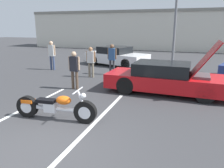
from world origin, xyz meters
TOP-DOWN VIEW (x-y plane):
  - ground_plane at (0.00, 0.00)m, footprint 80.00×80.00m
  - parking_stripe_foreground at (-2.01, 1.41)m, footprint 0.12×6.00m
  - parking_stripe_middle at (0.65, 1.41)m, footprint 0.12×6.00m
  - far_building at (0.00, 22.92)m, footprint 32.00×4.20m
  - light_pole at (2.04, 13.33)m, footprint 1.21×0.28m
  - motorcycle at (-0.53, 1.56)m, footprint 2.50×0.70m
  - show_car_hood_open at (2.25, 5.35)m, footprint 4.85×1.93m
  - parked_car_left_row at (-1.69, 10.93)m, footprint 4.66×3.12m
  - spectator_near_motorcycle at (-1.81, 6.93)m, footprint 0.52×0.21m
  - spectator_by_show_car at (-1.54, 4.62)m, footprint 0.52×0.21m
  - spectator_midground at (-4.95, 8.02)m, footprint 0.52×0.23m
  - spectator_far_lot at (-0.97, 7.90)m, footprint 0.52×0.22m

SIDE VIEW (x-z plane):
  - ground_plane at x=0.00m, z-range 0.00..0.00m
  - parking_stripe_foreground at x=-2.01m, z-range 0.00..0.01m
  - parking_stripe_middle at x=0.65m, z-range 0.00..0.01m
  - motorcycle at x=-0.53m, z-range -0.09..0.87m
  - show_car_hood_open at x=2.25m, z-range -0.46..1.69m
  - parked_car_left_row at x=-1.69m, z-range -0.03..1.26m
  - spectator_near_motorcycle at x=-1.81m, z-range 0.15..1.75m
  - spectator_by_show_car at x=-1.54m, z-range 0.15..1.79m
  - spectator_far_lot at x=-0.97m, z-range 0.16..1.86m
  - spectator_midground at x=-4.95m, z-range 0.18..1.95m
  - far_building at x=0.00m, z-range 0.14..4.54m
  - light_pole at x=2.04m, z-range 0.38..7.24m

